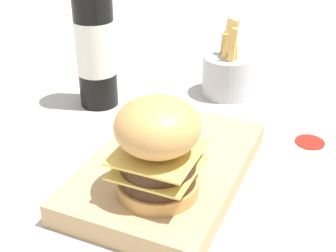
{
  "coord_description": "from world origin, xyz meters",
  "views": [
    {
      "loc": [
        0.48,
        0.22,
        0.37
      ],
      "look_at": [
        -0.0,
        0.01,
        0.08
      ],
      "focal_mm": 50.0,
      "sensor_mm": 36.0,
      "label": 1
    }
  ],
  "objects": [
    {
      "name": "ground_plane",
      "position": [
        0.0,
        0.0,
        0.0
      ],
      "size": [
        6.0,
        6.0,
        0.0
      ],
      "primitive_type": "plane",
      "color": "#B7B2A8"
    },
    {
      "name": "ketchup_bottle",
      "position": [
        -0.16,
        -0.19,
        0.12
      ],
      "size": [
        0.07,
        0.07,
        0.25
      ],
      "color": "black",
      "rests_on": "ground_plane"
    },
    {
      "name": "serving_board",
      "position": [
        -0.0,
        0.01,
        0.02
      ],
      "size": [
        0.3,
        0.19,
        0.03
      ],
      "color": "tan",
      "rests_on": "ground_plane"
    },
    {
      "name": "ketchup_puddle",
      "position": [
        -0.17,
        0.17,
        0.0
      ],
      "size": [
        0.04,
        0.04,
        0.0
      ],
      "color": "#B21E14",
      "rests_on": "ground_plane"
    },
    {
      "name": "fries_basket",
      "position": [
        -0.29,
        0.0,
        0.04
      ],
      "size": [
        0.09,
        0.09,
        0.14
      ],
      "color": "#B7B7BC",
      "rests_on": "ground_plane"
    },
    {
      "name": "burger",
      "position": [
        0.07,
        0.02,
        0.09
      ],
      "size": [
        0.1,
        0.1,
        0.12
      ],
      "color": "tan",
      "rests_on": "serving_board"
    }
  ]
}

